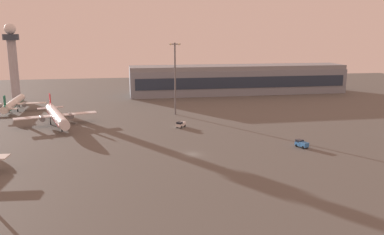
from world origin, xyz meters
TOP-DOWN VIEW (x-y plane):
  - ground_plane at (0.00, 0.00)m, footprint 416.00×416.00m
  - terminal_building at (47.44, 112.46)m, footprint 125.11×22.40m
  - control_tower at (-74.50, 109.70)m, footprint 8.00×8.00m
  - airplane_far_stand at (-44.46, 45.52)m, footprint 30.06×38.26m
  - airplane_taxiway_distant at (-67.94, 78.02)m, footprint 27.94×35.92m
  - maintenance_van at (1.70, 33.46)m, footprint 4.09×4.47m
  - cargo_loader at (34.39, 0.91)m, footprint 3.32×4.57m
  - apron_light_east at (2.95, 57.70)m, footprint 4.80×0.90m

SIDE VIEW (x-z plane):
  - ground_plane at x=0.00m, z-range 0.00..0.00m
  - maintenance_van at x=1.70m, z-range 0.05..2.30m
  - cargo_loader at x=34.39m, z-range 0.05..2.30m
  - airplane_taxiway_distant at x=-67.94m, z-range -1.13..8.10m
  - airplane_far_stand at x=-44.46m, z-range -1.22..8.80m
  - terminal_building at x=47.44m, z-range -0.11..16.29m
  - apron_light_east at x=2.95m, z-range 1.90..32.51m
  - control_tower at x=-74.50m, z-range 3.03..42.43m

